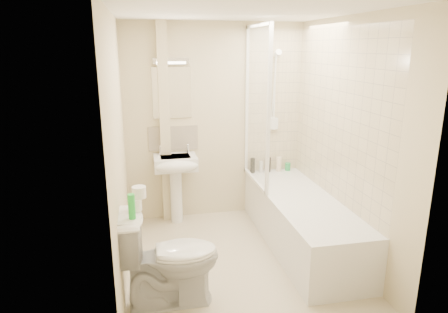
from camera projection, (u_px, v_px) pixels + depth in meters
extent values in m
plane|color=beige|center=(238.00, 260.00, 4.07)|extent=(2.50, 2.50, 0.00)
cube|color=beige|center=(215.00, 123.00, 4.93)|extent=(2.20, 0.02, 2.40)
cube|color=beige|center=(119.00, 153.00, 3.54)|extent=(0.02, 2.50, 2.40)
cube|color=beige|center=(346.00, 141.00, 3.97)|extent=(0.02, 2.50, 2.40)
cube|color=white|center=(240.00, 11.00, 3.44)|extent=(2.20, 2.50, 0.02)
cube|color=beige|center=(274.00, 103.00, 5.01)|extent=(0.70, 0.01, 1.75)
cube|color=beige|center=(337.00, 116.00, 4.09)|extent=(0.01, 2.10, 1.75)
cube|color=beige|center=(165.00, 126.00, 4.76)|extent=(0.12, 0.12, 2.40)
cube|color=beige|center=(173.00, 138.00, 4.87)|extent=(0.60, 0.02, 0.30)
cube|color=white|center=(172.00, 93.00, 4.72)|extent=(0.46, 0.01, 0.60)
cube|color=silver|center=(171.00, 61.00, 4.60)|extent=(0.42, 0.07, 0.07)
cube|color=white|center=(301.00, 221.00, 4.33)|extent=(0.70, 2.10, 0.55)
cube|color=white|center=(302.00, 202.00, 4.28)|extent=(0.56, 1.96, 0.05)
cube|color=white|center=(257.00, 107.00, 4.52)|extent=(0.01, 0.90, 1.80)
cube|color=white|center=(247.00, 102.00, 4.93)|extent=(0.04, 0.04, 1.80)
cube|color=white|center=(269.00, 113.00, 4.10)|extent=(0.04, 0.04, 1.80)
cube|color=white|center=(258.00, 25.00, 4.29)|extent=(0.04, 0.90, 0.04)
cube|color=white|center=(255.00, 180.00, 4.75)|extent=(0.04, 0.90, 0.03)
cylinder|color=white|center=(275.00, 93.00, 4.95)|extent=(0.02, 0.02, 0.90)
cylinder|color=white|center=(273.00, 129.00, 5.07)|extent=(0.05, 0.05, 0.02)
cylinder|color=white|center=(276.00, 56.00, 4.83)|extent=(0.05, 0.05, 0.02)
cylinder|color=white|center=(278.00, 53.00, 4.77)|extent=(0.08, 0.11, 0.11)
cube|color=white|center=(274.00, 123.00, 5.05)|extent=(0.10, 0.05, 0.14)
cylinder|color=white|center=(274.00, 89.00, 4.91)|extent=(0.01, 0.13, 0.84)
cylinder|color=white|center=(176.00, 196.00, 4.90)|extent=(0.15, 0.15, 0.68)
cube|color=white|center=(175.00, 162.00, 4.76)|extent=(0.50, 0.39, 0.15)
ellipsoid|color=white|center=(177.00, 166.00, 4.60)|extent=(0.50, 0.21, 0.15)
cube|color=silver|center=(175.00, 158.00, 4.74)|extent=(0.35, 0.25, 0.04)
cylinder|color=white|center=(160.00, 151.00, 4.80)|extent=(0.03, 0.03, 0.10)
cylinder|color=white|center=(188.00, 149.00, 4.86)|extent=(0.03, 0.03, 0.10)
sphere|color=white|center=(160.00, 146.00, 4.78)|extent=(0.04, 0.04, 0.04)
sphere|color=white|center=(188.00, 145.00, 4.85)|extent=(0.04, 0.04, 0.04)
cylinder|color=black|center=(253.00, 165.00, 5.09)|extent=(0.06, 0.06, 0.19)
cylinder|color=white|center=(261.00, 167.00, 5.12)|extent=(0.05, 0.05, 0.14)
cylinder|color=black|center=(268.00, 165.00, 5.13)|extent=(0.07, 0.07, 0.19)
cylinder|color=navy|center=(268.00, 166.00, 5.13)|extent=(0.05, 0.05, 0.14)
cylinder|color=beige|center=(279.00, 164.00, 5.16)|extent=(0.07, 0.07, 0.19)
cylinder|color=green|center=(288.00, 167.00, 5.19)|extent=(0.07, 0.07, 0.10)
imported|color=white|center=(169.00, 257.00, 3.31)|extent=(0.48, 0.83, 0.84)
cylinder|color=white|center=(136.00, 205.00, 3.20)|extent=(0.10, 0.10, 0.09)
cylinder|color=white|center=(139.00, 192.00, 3.21)|extent=(0.11, 0.11, 0.09)
cylinder|color=green|center=(132.00, 207.00, 3.03)|extent=(0.05, 0.05, 0.20)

